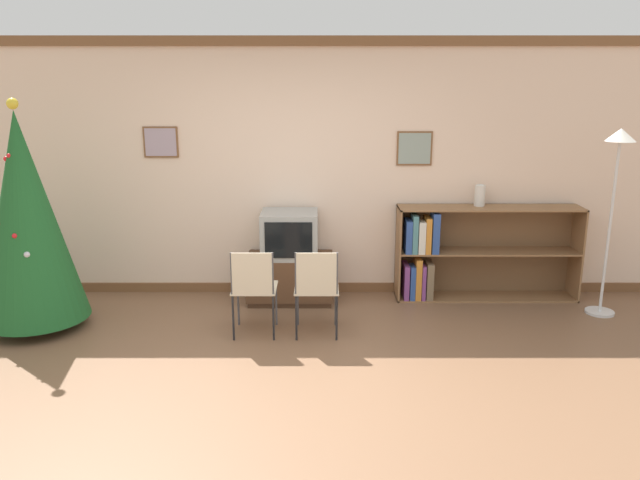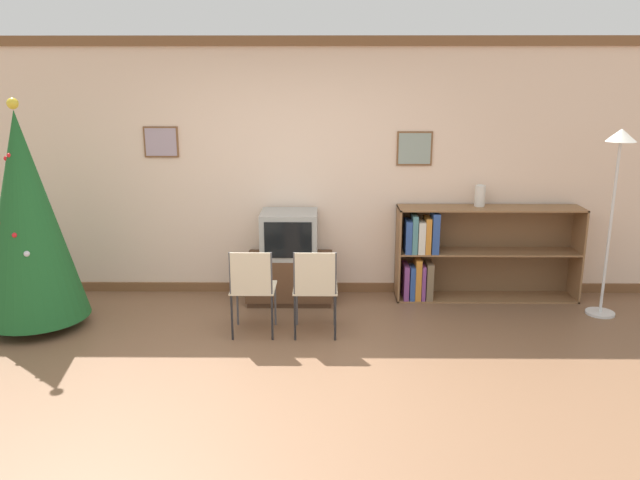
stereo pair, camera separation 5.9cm
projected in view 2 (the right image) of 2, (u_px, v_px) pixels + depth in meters
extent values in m
plane|color=brown|center=(279.00, 389.00, 4.73)|extent=(24.00, 24.00, 0.00)
cube|color=beige|center=(292.00, 169.00, 6.61)|extent=(9.11, 0.08, 2.70)
cube|color=brown|center=(291.00, 41.00, 6.23)|extent=(9.11, 0.03, 0.10)
cube|color=brown|center=(293.00, 287.00, 6.88)|extent=(9.11, 0.03, 0.10)
cube|color=brown|center=(161.00, 142.00, 6.50)|extent=(0.36, 0.02, 0.32)
cube|color=#A893A3|center=(161.00, 142.00, 6.49)|extent=(0.32, 0.01, 0.29)
cube|color=brown|center=(414.00, 148.00, 6.49)|extent=(0.37, 0.02, 0.35)
cube|color=gray|center=(415.00, 149.00, 6.48)|extent=(0.33, 0.01, 0.32)
cylinder|color=maroon|center=(39.00, 321.00, 5.93)|extent=(0.36, 0.36, 0.10)
cone|color=#1E5B28|center=(26.00, 217.00, 5.67)|extent=(0.96, 0.96, 1.92)
sphere|color=yellow|center=(13.00, 103.00, 5.42)|extent=(0.10, 0.10, 0.10)
sphere|color=red|center=(6.00, 158.00, 5.49)|extent=(0.04, 0.04, 0.04)
sphere|color=red|center=(15.00, 235.00, 5.45)|extent=(0.05, 0.05, 0.05)
sphere|color=red|center=(9.00, 155.00, 5.45)|extent=(0.04, 0.04, 0.04)
sphere|color=silver|center=(27.00, 254.00, 5.46)|extent=(0.05, 0.05, 0.05)
cube|color=#412A1A|center=(290.00, 298.00, 6.62)|extent=(0.86, 0.50, 0.05)
cube|color=brown|center=(290.00, 276.00, 6.56)|extent=(0.89, 0.52, 0.44)
cube|color=#9E9E99|center=(289.00, 234.00, 6.45)|extent=(0.58, 0.50, 0.47)
cube|color=black|center=(288.00, 240.00, 6.20)|extent=(0.47, 0.01, 0.37)
cube|color=beige|center=(254.00, 288.00, 5.69)|extent=(0.40, 0.40, 0.02)
cube|color=beige|center=(251.00, 274.00, 5.45)|extent=(0.35, 0.01, 0.38)
cylinder|color=#4C4C51|center=(237.00, 304.00, 5.92)|extent=(0.02, 0.02, 0.42)
cylinder|color=#4C4C51|center=(275.00, 304.00, 5.92)|extent=(0.02, 0.02, 0.42)
cylinder|color=#4C4C51|center=(232.00, 318.00, 5.57)|extent=(0.02, 0.02, 0.42)
cylinder|color=#4C4C51|center=(272.00, 318.00, 5.57)|extent=(0.02, 0.02, 0.42)
cylinder|color=#4C4C51|center=(231.00, 297.00, 5.52)|extent=(0.02, 0.02, 0.82)
cylinder|color=#4C4C51|center=(272.00, 297.00, 5.52)|extent=(0.02, 0.02, 0.82)
cube|color=beige|center=(315.00, 288.00, 5.68)|extent=(0.40, 0.40, 0.02)
cube|color=beige|center=(315.00, 274.00, 5.45)|extent=(0.35, 0.01, 0.38)
cylinder|color=#4C4C51|center=(297.00, 304.00, 5.91)|extent=(0.02, 0.02, 0.42)
cylinder|color=#4C4C51|center=(335.00, 304.00, 5.91)|extent=(0.02, 0.02, 0.42)
cylinder|color=#4C4C51|center=(295.00, 318.00, 5.57)|extent=(0.02, 0.02, 0.42)
cylinder|color=#4C4C51|center=(335.00, 318.00, 5.56)|extent=(0.02, 0.02, 0.42)
cylinder|color=#4C4C51|center=(295.00, 297.00, 5.52)|extent=(0.02, 0.02, 0.82)
cylinder|color=#4C4C51|center=(335.00, 297.00, 5.51)|extent=(0.02, 0.02, 0.82)
cube|color=olive|center=(398.00, 253.00, 6.58)|extent=(0.02, 0.36, 0.99)
cube|color=olive|center=(577.00, 254.00, 6.56)|extent=(0.02, 0.36, 0.99)
cube|color=olive|center=(491.00, 208.00, 6.45)|extent=(1.91, 0.36, 0.02)
cube|color=olive|center=(484.00, 297.00, 6.70)|extent=(1.91, 0.36, 0.02)
cube|color=olive|center=(488.00, 252.00, 6.57)|extent=(1.87, 0.36, 0.02)
cube|color=brown|center=(483.00, 249.00, 6.74)|extent=(1.91, 0.01, 0.99)
cube|color=#7A3D7F|center=(405.00, 281.00, 6.62)|extent=(0.05, 0.28, 0.37)
cube|color=#2D4C93|center=(412.00, 282.00, 6.59)|extent=(0.05, 0.21, 0.36)
cube|color=orange|center=(417.00, 278.00, 6.60)|extent=(0.06, 0.25, 0.44)
cube|color=#7A3D7F|center=(422.00, 281.00, 6.60)|extent=(0.04, 0.24, 0.37)
cube|color=#756047|center=(429.00, 280.00, 6.60)|extent=(0.07, 0.25, 0.39)
cube|color=#2D4C93|center=(408.00, 236.00, 6.48)|extent=(0.06, 0.25, 0.34)
cube|color=teal|center=(414.00, 234.00, 6.46)|extent=(0.05, 0.23, 0.40)
cube|color=silver|center=(421.00, 237.00, 6.46)|extent=(0.07, 0.21, 0.33)
cube|color=orange|center=(427.00, 235.00, 6.47)|extent=(0.06, 0.24, 0.37)
cube|color=#2D4C93|center=(435.00, 232.00, 6.46)|extent=(0.07, 0.23, 0.42)
cylinder|color=silver|center=(480.00, 196.00, 6.47)|extent=(0.11, 0.11, 0.22)
torus|color=silver|center=(481.00, 186.00, 6.44)|extent=(0.10, 0.10, 0.02)
cylinder|color=silver|center=(600.00, 313.00, 6.23)|extent=(0.28, 0.28, 0.03)
cylinder|color=silver|center=(610.00, 230.00, 6.02)|extent=(0.03, 0.03, 1.69)
cone|color=white|center=(621.00, 135.00, 5.79)|extent=(0.28, 0.28, 0.12)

